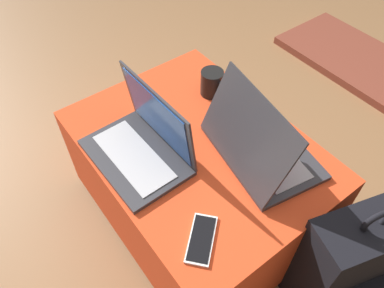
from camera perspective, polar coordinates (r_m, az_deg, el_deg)
ground_plane at (r=1.63m, az=0.64°, el=-10.41°), size 14.00×14.00×0.00m
ottoman at (r=1.44m, az=0.71°, el=-5.84°), size 0.88×0.66×0.45m
laptop_near at (r=1.21m, az=-7.51°, el=0.11°), size 0.36×0.25×0.25m
laptop_far at (r=1.21m, az=9.94°, el=-0.18°), size 0.42×0.32×0.26m
cell_phone at (r=1.07m, az=1.44°, el=-14.28°), size 0.15×0.16×0.01m
backpack at (r=1.37m, az=22.47°, el=-16.92°), size 0.27×0.34×0.56m
coffee_mug at (r=1.42m, az=3.16°, el=9.21°), size 0.13×0.09×0.10m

